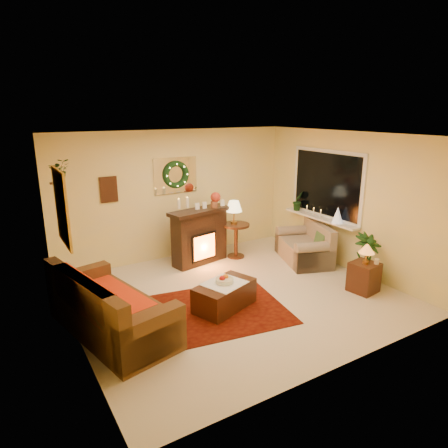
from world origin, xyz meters
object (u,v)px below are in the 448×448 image
sofa (111,303)px  side_table_round (236,242)px  end_table_square (364,276)px  coffee_table (224,295)px  fireplace (199,236)px  loveseat (304,241)px

sofa → side_table_round: size_ratio=2.94×
end_table_square → coffee_table: (-2.32, 0.71, -0.06)m
side_table_round → coffee_table: (-1.36, -1.79, -0.11)m
sofa → end_table_square: sofa is taller
fireplace → side_table_round: 0.83m
sofa → fireplace: (2.25, 1.69, 0.12)m
loveseat → end_table_square: bearing=-73.8°
fireplace → coffee_table: bearing=-117.5°
sofa → loveseat: sofa is taller
side_table_round → loveseat: bearing=-39.7°
loveseat → coffee_table: (-2.42, -0.91, -0.21)m
fireplace → end_table_square: bearing=-67.0°
sofa → loveseat: bearing=-3.0°
loveseat → fireplace: bearing=171.9°
sofa → fireplace: 2.81m
fireplace → end_table_square: size_ratio=2.22×
sofa → side_table_round: (3.04, 1.58, -0.11)m
loveseat → coffee_table: size_ratio=1.38×
sofa → loveseat: (4.10, 0.70, -0.01)m
fireplace → side_table_round: size_ratio=1.57×
loveseat → side_table_round: 1.38m
end_table_square → coffee_table: size_ratio=0.52×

